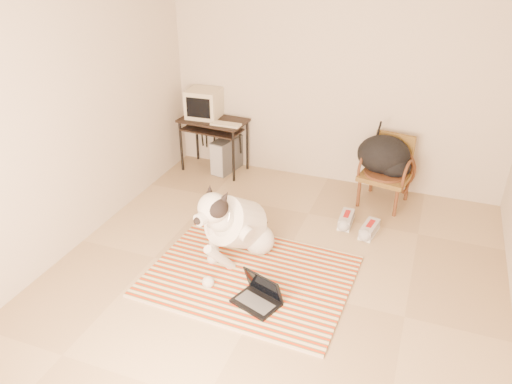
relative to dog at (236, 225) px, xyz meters
The scene contains 15 objects.
floor 0.64m from the dog, 34.63° to the right, with size 4.50×4.50×0.00m, color tan.
wall_back 2.23m from the dog, 77.18° to the left, with size 4.50×4.50×0.00m, color beige.
wall_front 2.78m from the dog, 80.17° to the right, with size 4.50×4.50×0.00m, color beige.
wall_left 1.88m from the dog, 168.90° to the right, with size 4.50×4.50×0.00m, color beige.
rug 0.49m from the dog, 47.58° to the right, with size 1.84×1.44×0.02m.
dog is the anchor object (origin of this frame).
laptop 0.76m from the dog, 52.13° to the right, with size 0.45×0.38×0.26m.
computer_desk 1.96m from the dog, 120.81° to the left, with size 0.86×0.52×0.69m.
crt_monitor 2.15m from the dog, 123.23° to the left, with size 0.41×0.39×0.35m.
desk_keyboard 1.77m from the dog, 116.30° to the left, with size 0.36×0.13×0.02m, color beige.
pc_tower 1.92m from the dog, 116.15° to the left, with size 0.28×0.49×0.44m.
rattan_chair 1.98m from the dog, 53.61° to the left, with size 0.59×0.58×0.78m.
backpack 1.98m from the dog, 54.67° to the left, with size 0.61×0.48×0.43m.
sneaker_left 1.32m from the dog, 47.37° to the left, with size 0.13×0.33×0.11m.
sneaker_right 1.44m from the dog, 36.43° to the left, with size 0.18×0.35×0.12m.
Camera 1 is at (1.12, -3.33, 2.83)m, focal length 35.00 mm.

